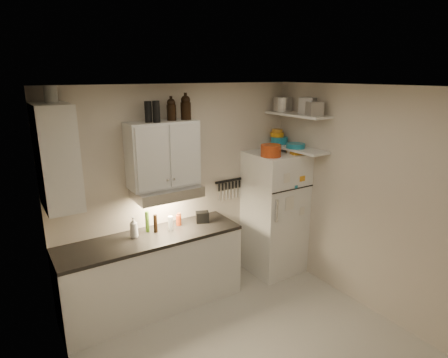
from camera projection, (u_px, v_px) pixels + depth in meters
floor at (251, 349)px, 3.83m from camera, size 3.20×3.00×0.02m
ceiling at (257, 86)px, 3.12m from camera, size 3.20×3.00×0.02m
back_wall at (181, 190)px, 4.70m from camera, size 3.20×0.02×2.60m
left_wall at (71, 280)px, 2.64m from camera, size 0.02×3.00×2.60m
right_wall at (365, 200)px, 4.31m from camera, size 0.02×3.00×2.60m
base_cabinet at (153, 274)px, 4.40m from camera, size 2.10×0.60×0.88m
countertop at (151, 238)px, 4.27m from camera, size 2.10×0.62×0.04m
upper_cabinet at (163, 154)px, 4.26m from camera, size 0.80×0.33×0.75m
side_cabinet at (57, 157)px, 3.53m from camera, size 0.33×0.55×1.00m
range_hood at (167, 192)px, 4.33m from camera, size 0.76×0.46×0.12m
fridge at (275, 213)px, 5.19m from camera, size 0.70×0.68×1.70m
shelf_hi at (297, 115)px, 4.82m from camera, size 0.30×0.95×0.03m
shelf_lo at (295, 148)px, 4.93m from camera, size 0.30×0.95×0.03m
knife_strip at (229, 181)px, 5.04m from camera, size 0.42×0.02×0.03m
dutch_oven at (271, 151)px, 4.71m from camera, size 0.26×0.26×0.15m
book_stack at (296, 151)px, 4.89m from camera, size 0.22×0.25×0.07m
spice_jar at (289, 150)px, 4.90m from camera, size 0.06×0.06×0.09m
stock_pot at (283, 104)px, 5.06m from camera, size 0.34×0.34×0.19m
tin_a at (309, 106)px, 4.73m from camera, size 0.26×0.25×0.21m
tin_b at (315, 109)px, 4.54m from camera, size 0.21×0.21×0.17m
bowl_teal at (279, 140)px, 5.17m from camera, size 0.23×0.23×0.09m
bowl_orange at (277, 134)px, 5.19m from camera, size 0.19×0.19×0.06m
bowl_yellow at (277, 131)px, 5.17m from camera, size 0.15×0.15×0.05m
plates at (296, 146)px, 4.87m from camera, size 0.31×0.31×0.06m
growler_a at (171, 109)px, 4.19m from camera, size 0.12×0.12×0.25m
growler_b at (186, 107)px, 4.25m from camera, size 0.13×0.13×0.28m
thermos_a at (156, 112)px, 4.02m from camera, size 0.10×0.10×0.23m
thermos_b at (148, 112)px, 4.01m from camera, size 0.10×0.10×0.23m
side_jar at (51, 94)px, 3.46m from camera, size 0.13×0.13×0.16m
soap_bottle at (134, 226)px, 4.20m from camera, size 0.11×0.11×0.27m
pepper_mill at (179, 219)px, 4.57m from camera, size 0.05×0.05×0.15m
oil_bottle at (147, 222)px, 4.36m from camera, size 0.06×0.06×0.25m
vinegar_bottle at (155, 223)px, 4.35m from camera, size 0.06×0.06×0.22m
clear_bottle at (171, 223)px, 4.42m from camera, size 0.07×0.07×0.17m
red_jar at (179, 220)px, 4.57m from camera, size 0.08×0.08×0.13m
caddy at (202, 217)px, 4.66m from camera, size 0.19×0.17×0.14m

